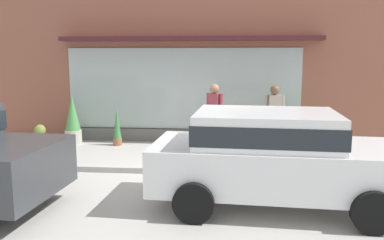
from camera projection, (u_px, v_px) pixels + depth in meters
The scene contains 11 objects.
ground_plane at pixel (176, 170), 8.59m from camera, with size 60.00×60.00×0.00m, color #B2AFA8.
curb_strip at pixel (175, 170), 8.38m from camera, with size 14.00×0.24×0.12m, color #B2B2AD.
storefront at pixel (190, 55), 11.33m from camera, with size 14.00×0.81×5.09m.
fire_hydrant at pixel (222, 142), 9.44m from camera, with size 0.39×0.35×0.86m.
pedestrian_with_handbag at pixel (215, 113), 10.03m from camera, with size 0.58×0.41×1.77m.
pedestrian_passerby at pixel (274, 114), 9.86m from camera, with size 0.50×0.27×1.75m.
parked_car_white at pixel (273, 153), 6.43m from camera, with size 4.15×2.12×1.57m.
potted_plant_window_center at pixel (73, 121), 11.15m from camera, with size 0.47×0.47×1.38m.
potted_plant_near_hydrant at pixel (292, 130), 10.41m from camera, with size 0.64×0.64×0.96m.
potted_plant_window_left at pixel (40, 134), 11.11m from camera, with size 0.31×0.31×0.56m.
potted_plant_low_front at pixel (117, 127), 10.97m from camera, with size 0.25×0.25×1.05m.
Camera 1 is at (1.11, -8.24, 2.44)m, focal length 37.02 mm.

